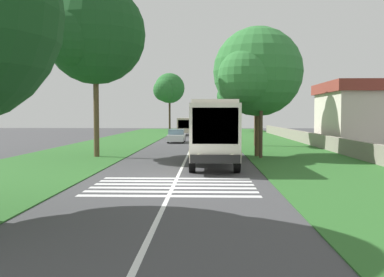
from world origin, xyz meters
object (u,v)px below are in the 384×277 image
Objects in this scene: roadside_tree_right_1 at (256,74)px; roadside_tree_left_2 at (169,89)px; roadside_tree_left_0 at (94,37)px; utility_pole at (261,97)px; roadside_tree_right_0 at (230,97)px; trailing_car_1 at (211,133)px; trailing_minibus_0 at (185,125)px; trailing_car_0 at (176,136)px; roadside_tree_right_2 at (255,69)px; coach_bus at (213,129)px; roadside_building at (365,114)px.

roadside_tree_left_2 is at bearing 11.68° from roadside_tree_right_1.
roadside_tree_left_0 is 12.34m from utility_pole.
roadside_tree_right_0 is 49.55m from roadside_tree_right_1.
trailing_car_1 is at bearing -18.10° from roadside_tree_left_0.
utility_pole is (-34.28, -6.80, 2.62)m from trailing_minibus_0.
roadside_tree_left_0 is 11.65m from roadside_tree_right_1.
roadside_tree_right_0 is (24.28, -3.64, 5.56)m from trailing_car_1.
trailing_car_0 is 0.36× the size of roadside_tree_left_0.
roadside_tree_left_2 is 1.23× the size of roadside_tree_right_0.
trailing_car_0 is at bearing 56.73° from roadside_tree_right_2.
trailing_car_0 is at bearing 10.00° from coach_bus.
trailing_car_1 is 8.39m from trailing_minibus_0.
roadside_building is (-0.25, -10.32, -4.20)m from roadside_tree_right_2.
coach_bus is at bearing 179.65° from trailing_car_1.
roadside_tree_right_2 is (10.59, -1.10, 1.42)m from roadside_tree_right_1.
roadside_tree_right_0 is 0.90× the size of roadside_building.
roadside_tree_left_0 is (4.42, 8.29, 6.25)m from coach_bus.
roadside_tree_left_2 is at bearing 79.97° from roadside_tree_right_0.
coach_bus is 1.27× the size of roadside_tree_right_0.
roadside_tree_right_1 is (-49.55, 0.76, -0.38)m from roadside_tree_right_0.
roadside_tree_right_2 is at bearing 88.61° from roadside_building.
roadside_tree_right_1 is at bearing -168.63° from trailing_minibus_0.
roadside_building reaches higher than trailing_car_0.
trailing_car_0 is at bearing 167.51° from roadside_tree_right_0.
trailing_car_1 is at bearing 6.49° from roadside_tree_right_1.
roadside_tree_right_1 reaches higher than utility_pole.
utility_pole is (-26.80, -3.09, 3.50)m from trailing_car_1.
roadside_tree_right_0 is 40.76m from roadside_building.
utility_pole reaches higher than trailing_minibus_0.
roadside_tree_right_1 is 2.29m from utility_pole.
roadside_tree_left_0 is 52.22m from roadside_tree_left_2.
roadside_tree_right_2 is (-14.68, -3.97, 6.60)m from trailing_car_1.
roadside_tree_right_1 reaches higher than trailing_car_0.
roadside_tree_right_2 is at bearing -14.89° from coach_bus.
roadside_tree_right_1 is 15.66m from roadside_building.
utility_pole is at bearing -168.78° from trailing_minibus_0.
coach_bus is 1.14× the size of roadside_building.
trailing_minibus_0 is 0.68× the size of roadside_tree_right_0.
roadside_tree_left_0 is (-16.37, 4.62, 7.73)m from trailing_car_0.
utility_pole reaches higher than trailing_car_0.
roadside_tree_left_0 is at bearing 61.92° from coach_bus.
trailing_minibus_0 is 24.14m from roadside_tree_right_2.
roadside_tree_right_0 reaches higher than trailing_car_1.
trailing_car_0 is 35.09m from roadside_tree_right_0.
roadside_tree_right_2 reaches higher than utility_pole.
roadside_tree_left_2 is (18.82, 4.07, 6.28)m from trailing_minibus_0.
coach_bus reaches higher than trailing_car_1.
coach_bus is at bearing -172.36° from roadside_tree_left_2.
utility_pole is at bearing 179.39° from roadside_tree_right_0.
trailing_minibus_0 is at bearing -8.12° from roadside_tree_left_0.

